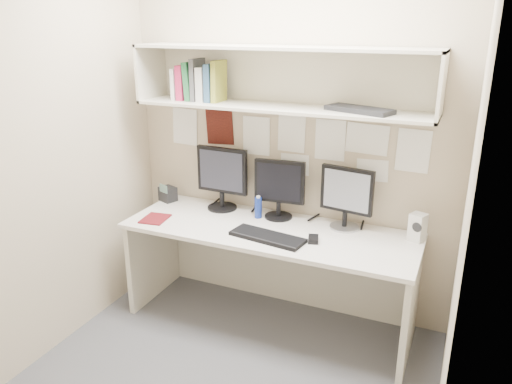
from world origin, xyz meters
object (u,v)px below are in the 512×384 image
at_px(desk_phone, 168,194).
at_px(speaker, 418,227).
at_px(monitor_right, 346,195).
at_px(monitor_left, 222,176).
at_px(keyboard, 267,237).
at_px(maroon_notebook, 155,219).
at_px(desk, 269,276).
at_px(monitor_center, 279,186).

bearing_deg(desk_phone, speaker, 21.57).
relative_size(monitor_right, speaker, 2.34).
relative_size(monitor_left, keyboard, 0.94).
distance_m(keyboard, maroon_notebook, 0.86).
xyz_separation_m(keyboard, speaker, (0.89, 0.36, 0.08)).
relative_size(desk, maroon_notebook, 9.79).
xyz_separation_m(speaker, maroon_notebook, (-1.75, -0.38, -0.09)).
distance_m(desk, monitor_right, 0.79).
distance_m(desk, monitor_center, 0.64).
relative_size(desk, monitor_center, 4.74).
height_order(keyboard, speaker, speaker).
height_order(desk, maroon_notebook, maroon_notebook).
xyz_separation_m(monitor_left, monitor_right, (0.94, 0.00, -0.02)).
height_order(monitor_center, keyboard, monitor_center).
distance_m(desk, speaker, 1.06).
bearing_deg(monitor_center, desk_phone, 176.74).
relative_size(monitor_left, speaker, 2.57).
bearing_deg(monitor_left, speaker, 1.04).
bearing_deg(maroon_notebook, desk, 4.85).
relative_size(keyboard, desk_phone, 3.29).
distance_m(monitor_left, monitor_center, 0.46).
height_order(monitor_left, maroon_notebook, monitor_left).
bearing_deg(monitor_right, desk_phone, -169.77).
bearing_deg(monitor_left, monitor_center, 1.91).
height_order(desk, monitor_right, monitor_right).
distance_m(speaker, maroon_notebook, 1.79).
xyz_separation_m(keyboard, desk_phone, (-0.99, 0.35, 0.05)).
height_order(desk, desk_phone, desk_phone).
bearing_deg(speaker, desk_phone, -157.99).
bearing_deg(desk_phone, monitor_right, 22.52).
bearing_deg(desk, monitor_center, 94.61).
xyz_separation_m(monitor_right, maroon_notebook, (-1.27, -0.40, -0.23)).
bearing_deg(maroon_notebook, monitor_left, 42.18).
distance_m(monitor_center, maroon_notebook, 0.91).
height_order(maroon_notebook, desk_phone, desk_phone).
bearing_deg(monitor_right, keyboard, -128.02).
relative_size(desk, monitor_left, 4.27).
distance_m(monitor_left, maroon_notebook, 0.58).
relative_size(desk, monitor_right, 4.70).
bearing_deg(monitor_left, desk, -23.01).
height_order(monitor_center, speaker, monitor_center).
bearing_deg(speaker, monitor_right, -160.80).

